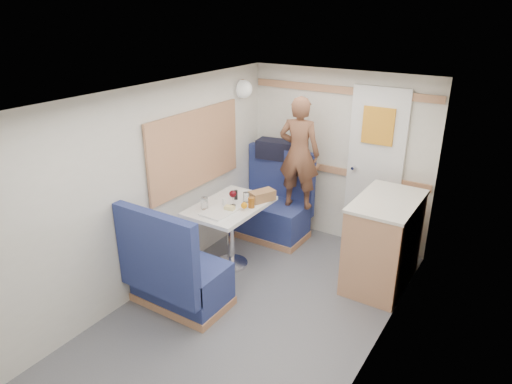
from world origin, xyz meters
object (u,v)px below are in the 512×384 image
Objects in this scene: bench_near at (177,278)px; cheese_block at (230,208)px; dome_light at (243,89)px; beer_glass at (251,203)px; person at (299,153)px; wine_glass at (233,195)px; tumbler_right at (246,197)px; duffel_bag at (276,149)px; bread_loaf at (262,196)px; pepper_grinder at (236,195)px; galley_counter at (383,241)px; salt_grinder at (224,203)px; orange_fruit at (244,205)px; dinette_table at (230,218)px; tray at (219,212)px; tumbler_left at (204,203)px; bench_far at (272,212)px.

bench_near is 10.24× the size of cheese_block.
beer_glass is (0.61, -0.79, -0.98)m from dome_light.
person is 0.97m from wine_glass.
tumbler_right is (-0.22, -0.74, -0.32)m from person.
duffel_bag is (-0.42, 0.22, -0.08)m from person.
bench_near reaches higher than wine_glass.
bread_loaf is (0.61, -0.58, -0.97)m from dome_light.
dome_light is at bearing 117.38° from pepper_grinder.
galley_counter is 8.61× the size of tumbler_right.
salt_grinder is at bearing -117.46° from tumbler_right.
dinette_table is at bearing 170.70° from orange_fruit.
duffel_bag is 0.94m from bread_loaf.
orange_fruit is at bearing -11.16° from wine_glass.
wine_glass reaches higher than pepper_grinder.
dinette_table is 0.22m from salt_grinder.
pepper_grinder reaches higher than tray.
orange_fruit is at bearing -56.25° from dome_light.
tumbler_left is at bearing -133.82° from salt_grinder.
tumbler_left is at bearing -98.11° from bench_far.
bench_far is 1.05m from salt_grinder.
bread_loaf is (0.20, 0.49, 0.05)m from tray.
tumbler_right is 0.13m from pepper_grinder.
dome_light is 1.48m from cheese_block.
dinette_table is at bearing -79.65° from pepper_grinder.
pepper_grinder is at bearing -178.95° from tumbler_right.
orange_fruit is 0.15m from cheese_block.
tray is at bearing -93.71° from duffel_bag.
pepper_grinder is at bearing 54.80° from person.
bench_far is 0.86m from tumbler_right.
bench_far is at bearing 102.56° from orange_fruit.
dinette_table is at bearing 124.61° from cheese_block.
tumbler_left is at bearing 56.86° from person.
person is 1.21m from tray.
tumbler_left reaches higher than salt_grinder.
bench_far is 0.86m from person.
galley_counter is at bearing 16.26° from tumbler_right.
tumbler_right is at bearing -163.74° from galley_counter.
bench_near is 1.06m from beer_glass.
beer_glass is 0.21m from bread_loaf.
tumbler_right is (0.10, 0.15, 0.21)m from dinette_table.
pepper_grinder is (0.13, 0.37, -0.01)m from tumbler_left.
tray is 0.26m from orange_fruit.
orange_fruit is at bearing 45.77° from tray.
pepper_grinder is (0.07, -0.97, -0.24)m from duffel_bag.
orange_fruit is 0.62× the size of beer_glass.
person is 3.72× the size of tray.
bread_loaf is at bearing 78.80° from bench_near.
bread_loaf reaches higher than cheese_block.
galley_counter is 1.58m from wine_glass.
wine_glass is (-0.05, 0.13, 0.09)m from cheese_block.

